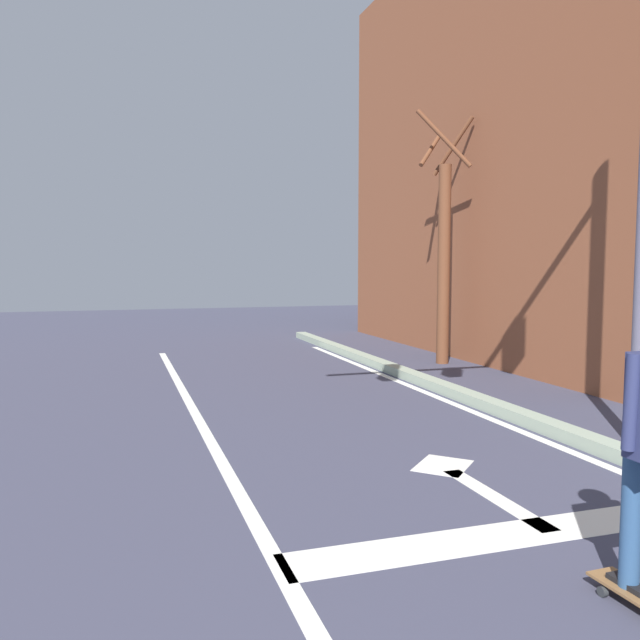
# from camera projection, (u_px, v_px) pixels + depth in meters

# --- Properties ---
(lane_line_center) EXTENTS (0.12, 20.00, 0.01)m
(lane_line_center) POSITION_uv_depth(u_px,v_px,m) (278.00, 565.00, 3.95)
(lane_line_center) COLOR silver
(lane_line_center) RESTS_ON ground
(stop_bar) EXTENTS (3.49, 0.40, 0.01)m
(stop_bar) POSITION_uv_depth(u_px,v_px,m) (526.00, 532.00, 4.43)
(stop_bar) COLOR silver
(stop_bar) RESTS_ON ground
(lane_arrow_stem) EXTENTS (0.16, 1.40, 0.01)m
(lane_arrow_stem) POSITION_uv_depth(u_px,v_px,m) (495.00, 497.00, 5.10)
(lane_arrow_stem) COLOR silver
(lane_arrow_stem) RESTS_ON ground
(lane_arrow_head) EXTENTS (0.71, 0.71, 0.01)m
(lane_arrow_head) POSITION_uv_depth(u_px,v_px,m) (443.00, 465.00, 5.90)
(lane_arrow_head) COLOR silver
(lane_arrow_head) RESTS_ON ground
(traffic_signal_mast) EXTENTS (4.79, 0.34, 5.38)m
(traffic_signal_mast) POSITION_uv_depth(u_px,v_px,m) (531.00, 35.00, 5.82)
(traffic_signal_mast) COLOR #575466
(traffic_signal_mast) RESTS_ON ground
(roadside_tree) EXTENTS (1.12, 1.10, 4.64)m
(roadside_tree) POSITION_uv_depth(u_px,v_px,m) (444.00, 252.00, 11.91)
(roadside_tree) COLOR brown
(roadside_tree) RESTS_ON ground
(building_block) EXTENTS (9.11, 9.92, 8.48)m
(building_block) POSITION_uv_depth(u_px,v_px,m) (633.00, 156.00, 14.14)
(building_block) COLOR brown
(building_block) RESTS_ON ground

